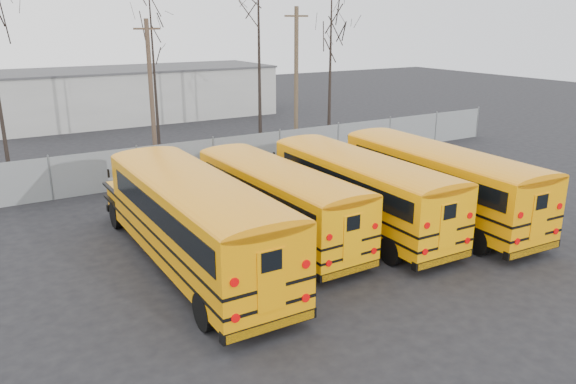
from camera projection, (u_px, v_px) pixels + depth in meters
ground at (354, 253)px, 19.74m from camera, size 120.00×120.00×0.00m
fence at (214, 157)px, 29.25m from camera, size 40.00×0.04×2.00m
distant_building at (136, 94)px, 46.30m from camera, size 22.00×8.00×4.00m
bus_a at (192, 214)px, 17.95m from camera, size 2.75×11.71×3.27m
bus_b at (275, 195)px, 20.70m from camera, size 2.57×10.34×2.88m
bus_c at (358, 184)px, 21.69m from camera, size 2.72×10.85×3.02m
bus_d at (435, 176)px, 22.60m from camera, size 3.06×11.25×3.12m
utility_pole_left at (151, 92)px, 30.88m from camera, size 1.40×0.43×7.94m
utility_pole_right at (296, 76)px, 35.51m from camera, size 1.54×0.39×8.67m
tree_3 at (155, 78)px, 31.58m from camera, size 0.26×0.26×9.47m
tree_4 at (259, 52)px, 34.87m from camera, size 0.26×0.26×11.90m
tree_5 at (330, 72)px, 34.87m from camera, size 0.26×0.26×9.52m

